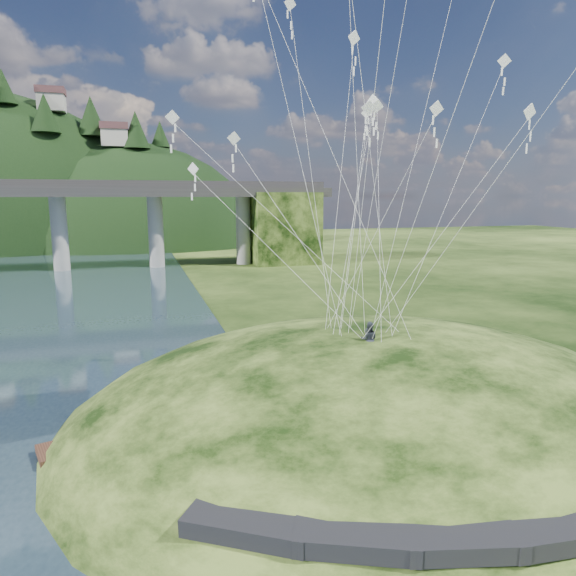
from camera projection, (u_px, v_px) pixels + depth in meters
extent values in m
plane|color=black|center=(244.00, 456.00, 24.65)|extent=(320.00, 320.00, 0.00)
ellipsoid|color=black|center=(376.00, 444.00, 29.05)|extent=(36.00, 32.00, 13.00)
cube|color=black|center=(248.00, 525.00, 16.33)|extent=(4.32, 3.62, 0.71)
cube|color=black|center=(356.00, 538.00, 15.60)|extent=(4.10, 2.97, 0.61)
cube|color=black|center=(461.00, 540.00, 15.50)|extent=(3.85, 2.37, 0.62)
cube|color=black|center=(553.00, 532.00, 15.93)|extent=(3.62, 1.83, 0.66)
cylinder|color=gray|center=(59.00, 232.00, 84.91)|extent=(2.60, 2.60, 13.00)
cylinder|color=gray|center=(156.00, 230.00, 89.26)|extent=(2.60, 2.60, 13.00)
cylinder|color=gray|center=(243.00, 229.00, 93.61)|extent=(2.60, 2.60, 13.00)
cube|color=black|center=(283.00, 228.00, 95.72)|extent=(12.00, 11.00, 13.00)
ellipsoid|color=black|center=(136.00, 281.00, 136.33)|extent=(76.00, 56.00, 72.00)
cone|color=black|center=(2.00, 86.00, 115.06)|extent=(5.83, 5.83, 7.67)
cone|color=black|center=(45.00, 113.00, 113.97)|extent=(6.47, 6.47, 8.51)
cone|color=black|center=(91.00, 116.00, 122.96)|extent=(7.13, 7.13, 9.38)
cone|color=black|center=(136.00, 130.00, 121.72)|extent=(6.56, 6.56, 8.63)
cone|color=black|center=(160.00, 134.00, 128.68)|extent=(4.88, 4.88, 6.42)
cube|color=beige|center=(51.00, 103.00, 121.87)|extent=(6.00, 5.00, 4.00)
cube|color=brown|center=(51.00, 91.00, 121.40)|extent=(6.40, 5.40, 1.60)
cube|color=beige|center=(115.00, 138.00, 121.61)|extent=(6.00, 5.00, 4.00)
cube|color=brown|center=(114.00, 126.00, 121.13)|extent=(6.40, 5.40, 1.60)
cube|color=#351E15|center=(169.00, 424.00, 27.18)|extent=(12.74, 5.41, 0.32)
cylinder|color=#351E15|center=(59.00, 456.00, 24.34)|extent=(0.27, 0.27, 0.91)
cylinder|color=#351E15|center=(117.00, 441.00, 25.78)|extent=(0.27, 0.27, 0.91)
cylinder|color=#351E15|center=(169.00, 428.00, 27.22)|extent=(0.27, 0.27, 0.91)
cylinder|color=#351E15|center=(216.00, 417.00, 28.67)|extent=(0.27, 0.27, 0.91)
cylinder|color=#351E15|center=(258.00, 406.00, 30.11)|extent=(0.27, 0.27, 0.91)
imported|color=#262B33|center=(369.00, 321.00, 27.37)|extent=(0.60, 0.45, 1.49)
imported|color=#262B33|center=(369.00, 323.00, 26.55)|extent=(1.09, 1.00, 1.81)
cube|color=silver|center=(193.00, 169.00, 31.40)|extent=(0.63, 0.53, 0.78)
cube|color=silver|center=(193.00, 178.00, 31.50)|extent=(0.10, 0.07, 0.46)
cube|color=silver|center=(194.00, 187.00, 31.59)|extent=(0.10, 0.07, 0.46)
cube|color=silver|center=(194.00, 197.00, 31.69)|extent=(0.10, 0.07, 0.46)
cube|color=silver|center=(369.00, 108.00, 27.16)|extent=(0.82, 0.31, 0.79)
cube|color=silver|center=(368.00, 119.00, 27.27)|extent=(0.11, 0.04, 0.47)
cube|color=silver|center=(368.00, 131.00, 27.37)|extent=(0.11, 0.04, 0.47)
cube|color=silver|center=(368.00, 142.00, 27.47)|extent=(0.11, 0.04, 0.47)
cube|color=silver|center=(373.00, 101.00, 33.35)|extent=(0.58, 0.74, 0.88)
cube|color=silver|center=(373.00, 111.00, 33.46)|extent=(0.10, 0.09, 0.52)
cube|color=silver|center=(373.00, 121.00, 33.57)|extent=(0.10, 0.09, 0.52)
cube|color=silver|center=(372.00, 131.00, 33.68)|extent=(0.10, 0.09, 0.52)
cube|color=silver|center=(504.00, 61.00, 29.81)|extent=(0.74, 0.39, 0.79)
cube|color=silver|center=(504.00, 71.00, 29.91)|extent=(0.10, 0.04, 0.46)
cube|color=silver|center=(503.00, 81.00, 30.01)|extent=(0.10, 0.04, 0.46)
cube|color=silver|center=(502.00, 91.00, 30.11)|extent=(0.10, 0.04, 0.46)
cube|color=silver|center=(354.00, 38.00, 29.48)|extent=(0.84, 0.29, 0.85)
cube|color=silver|center=(354.00, 49.00, 29.59)|extent=(0.11, 0.08, 0.50)
cube|color=silver|center=(354.00, 61.00, 29.69)|extent=(0.11, 0.08, 0.50)
cube|color=silver|center=(353.00, 72.00, 29.80)|extent=(0.11, 0.08, 0.50)
cube|color=silver|center=(234.00, 138.00, 31.28)|extent=(0.84, 0.26, 0.82)
cube|color=silver|center=(234.00, 148.00, 31.38)|extent=(0.11, 0.06, 0.49)
cube|color=silver|center=(234.00, 158.00, 31.49)|extent=(0.11, 0.06, 0.49)
cube|color=silver|center=(234.00, 168.00, 31.59)|extent=(0.11, 0.06, 0.49)
cube|color=silver|center=(290.00, 4.00, 28.23)|extent=(0.74, 0.24, 0.74)
cube|color=silver|center=(290.00, 14.00, 28.33)|extent=(0.09, 0.07, 0.44)
cube|color=silver|center=(290.00, 25.00, 28.42)|extent=(0.09, 0.07, 0.44)
cube|color=silver|center=(290.00, 35.00, 28.52)|extent=(0.09, 0.07, 0.44)
cube|color=silver|center=(377.00, 106.00, 30.02)|extent=(0.78, 0.29, 0.75)
cube|color=silver|center=(377.00, 116.00, 30.12)|extent=(0.10, 0.04, 0.45)
cube|color=silver|center=(377.00, 126.00, 30.21)|extent=(0.10, 0.04, 0.45)
cube|color=silver|center=(376.00, 135.00, 30.31)|extent=(0.10, 0.04, 0.45)
cube|color=silver|center=(172.00, 117.00, 30.70)|extent=(0.87, 0.19, 0.86)
cube|color=silver|center=(173.00, 128.00, 30.81)|extent=(0.11, 0.05, 0.50)
cube|color=silver|center=(173.00, 138.00, 30.92)|extent=(0.11, 0.05, 0.50)
cube|color=silver|center=(173.00, 149.00, 31.02)|extent=(0.11, 0.05, 0.50)
cube|color=silver|center=(437.00, 109.00, 24.07)|extent=(0.74, 0.19, 0.73)
cube|color=silver|center=(436.00, 120.00, 24.16)|extent=(0.10, 0.04, 0.43)
cube|color=silver|center=(435.00, 132.00, 24.25)|extent=(0.10, 0.04, 0.43)
cube|color=silver|center=(435.00, 143.00, 24.34)|extent=(0.10, 0.04, 0.43)
cube|color=silver|center=(366.00, 113.00, 32.02)|extent=(0.60, 0.34, 0.65)
cube|color=silver|center=(366.00, 121.00, 32.11)|extent=(0.09, 0.03, 0.39)
cube|color=silver|center=(366.00, 129.00, 32.19)|extent=(0.09, 0.03, 0.39)
cube|color=silver|center=(366.00, 137.00, 32.27)|extent=(0.09, 0.03, 0.39)
cube|color=silver|center=(530.00, 112.00, 24.77)|extent=(0.81, 0.19, 0.81)
cube|color=silver|center=(529.00, 124.00, 24.88)|extent=(0.11, 0.06, 0.47)
cube|color=silver|center=(528.00, 137.00, 24.98)|extent=(0.11, 0.06, 0.47)
cube|color=silver|center=(527.00, 149.00, 25.08)|extent=(0.11, 0.06, 0.47)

